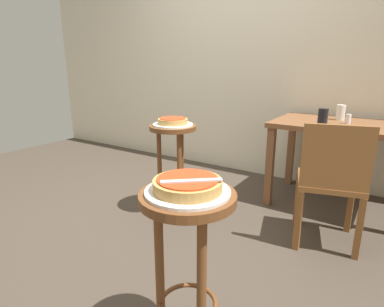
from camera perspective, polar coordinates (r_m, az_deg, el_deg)
ground_plane at (r=2.52m, az=-8.15°, el=-12.59°), size 6.00×6.00×0.00m
back_wall at (r=3.63m, az=9.42°, el=20.50°), size 6.00×0.10×3.00m
stool_foreground at (r=1.27m, az=-0.76°, el=-15.46°), size 0.36×0.36×0.73m
serving_plate_foreground at (r=1.18m, az=-0.79°, el=-6.85°), size 0.32×0.32×0.01m
pizza_foreground at (r=1.16m, az=-0.80°, el=-5.56°), size 0.26×0.26×0.05m
stool_middle at (r=2.51m, az=-3.38°, el=0.60°), size 0.36×0.36×0.73m
serving_plate_middle at (r=2.47m, az=-3.46°, el=5.21°), size 0.31×0.31×0.01m
pizza_middle at (r=2.46m, az=-3.47°, el=5.86°), size 0.23×0.23×0.05m
dining_table at (r=2.90m, az=25.41°, el=2.87°), size 1.09×0.71×0.73m
cup_near_edge at (r=2.72m, az=22.44°, el=6.15°), size 0.08×0.08×0.13m
cup_far_edge at (r=3.01m, az=25.13°, el=6.69°), size 0.07×0.07×0.13m
condiment_shaker at (r=2.84m, az=26.25°, el=5.58°), size 0.04×0.04×0.08m
wooden_chair at (r=2.24m, az=23.68°, el=-4.42°), size 0.49×0.49×0.85m
pizza_server_knife at (r=1.12m, az=-0.10°, el=-4.91°), size 0.18×0.16×0.01m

